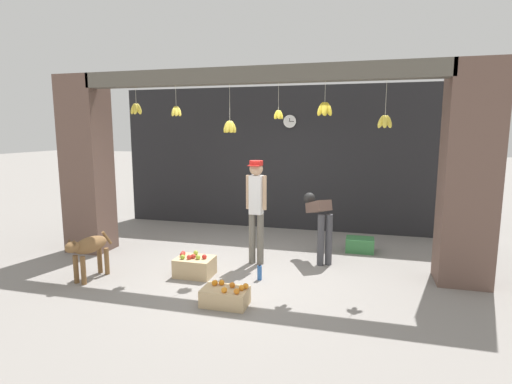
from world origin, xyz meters
name	(u,v)px	position (x,y,z in m)	size (l,w,h in m)	color
ground_plane	(249,270)	(0.00, 0.00, 0.00)	(60.00, 60.00, 0.00)	gray
shop_back_wall	(285,159)	(0.00, 2.81, 1.54)	(7.43, 0.12, 3.08)	#232326
shop_pillar_left	(87,165)	(-3.07, 0.30, 1.54)	(0.70, 0.60, 3.08)	brown
shop_pillar_right	(469,176)	(3.07, 0.30, 1.54)	(0.70, 0.60, 3.08)	brown
storefront_awning	(250,78)	(-0.01, 0.12, 2.92)	(5.53, 0.32, 0.98)	#5B564C
dog	(89,248)	(-2.14, -0.97, 0.47)	(0.32, 0.85, 0.68)	brown
shopkeeper	(256,203)	(0.02, 0.34, 1.00)	(0.34, 0.28, 1.68)	#6B665B
worker_stooping	(319,218)	(0.99, 0.75, 0.72)	(0.55, 0.77, 1.08)	#424247
fruit_crate_oranges	(225,296)	(0.06, -1.29, 0.12)	(0.57, 0.35, 0.28)	tan
fruit_crate_apples	(195,266)	(-0.72, -0.44, 0.15)	(0.55, 0.42, 0.34)	tan
produce_box_green	(360,245)	(1.65, 1.43, 0.12)	(0.49, 0.36, 0.25)	#387A42
water_bottle	(260,273)	(0.26, -0.36, 0.11)	(0.07, 0.07, 0.24)	#2D60AD
wall_clock	(290,121)	(0.12, 2.74, 2.34)	(0.29, 0.03, 0.29)	black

